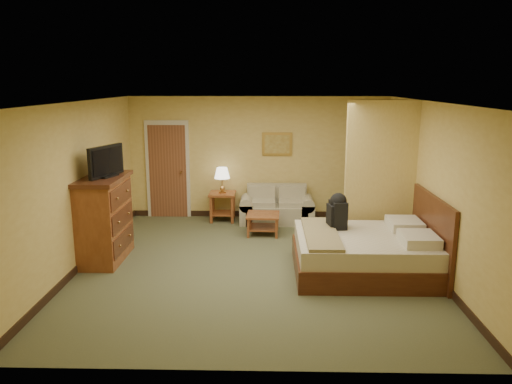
{
  "coord_description": "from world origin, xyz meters",
  "views": [
    {
      "loc": [
        0.21,
        -7.59,
        2.9
      ],
      "look_at": [
        0.01,
        0.6,
        1.08
      ],
      "focal_mm": 35.0,
      "sensor_mm": 36.0,
      "label": 1
    }
  ],
  "objects_px": {
    "loveseat": "(277,210)",
    "dresser": "(104,218)",
    "coffee_table": "(263,220)",
    "bed": "(371,252)"
  },
  "relations": [
    {
      "from": "coffee_table",
      "to": "dresser",
      "type": "xyz_separation_m",
      "value": [
        -2.6,
        -1.48,
        0.42
      ]
    },
    {
      "from": "loveseat",
      "to": "dresser",
      "type": "height_order",
      "value": "dresser"
    },
    {
      "from": "coffee_table",
      "to": "dresser",
      "type": "distance_m",
      "value": 3.02
    },
    {
      "from": "coffee_table",
      "to": "dresser",
      "type": "relative_size",
      "value": 0.46
    },
    {
      "from": "coffee_table",
      "to": "bed",
      "type": "bearing_deg",
      "value": -49.2
    },
    {
      "from": "loveseat",
      "to": "dresser",
      "type": "relative_size",
      "value": 1.1
    },
    {
      "from": "dresser",
      "to": "bed",
      "type": "bearing_deg",
      "value": -6.34
    },
    {
      "from": "dresser",
      "to": "bed",
      "type": "distance_m",
      "value": 4.33
    },
    {
      "from": "dresser",
      "to": "loveseat",
      "type": "bearing_deg",
      "value": 39.23
    },
    {
      "from": "loveseat",
      "to": "bed",
      "type": "height_order",
      "value": "bed"
    }
  ]
}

